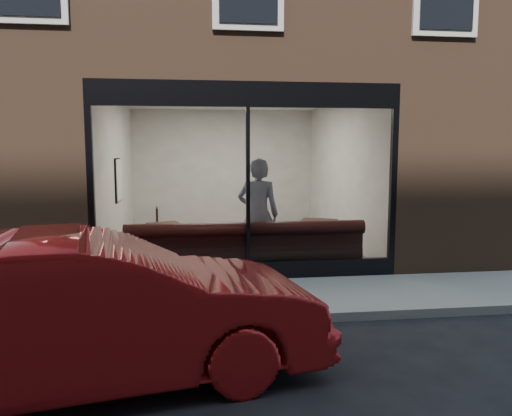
{
  "coord_description": "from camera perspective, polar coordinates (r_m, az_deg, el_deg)",
  "views": [
    {
      "loc": [
        -0.92,
        -5.91,
        2.17
      ],
      "look_at": [
        0.18,
        2.4,
        1.15
      ],
      "focal_mm": 35.0,
      "sensor_mm": 36.0,
      "label": 1
    }
  ],
  "objects": [
    {
      "name": "wall_poster",
      "position": [
        11.16,
        -15.41,
        3.1
      ],
      "size": [
        0.02,
        0.66,
        0.89
      ],
      "primitive_type": "cube",
      "color": "white",
      "rests_on": "cafe_wall_left"
    },
    {
      "name": "cafe_wall_right",
      "position": [
        11.45,
        9.84,
        4.01
      ],
      "size": [
        0.0,
        6.0,
        6.0
      ],
      "primitive_type": "plane",
      "rotation": [
        1.57,
        0.0,
        -1.57
      ],
      "color": "beige",
      "rests_on": "ground"
    },
    {
      "name": "ground",
      "position": [
        6.37,
        1.26,
        -12.97
      ],
      "size": [
        120.0,
        120.0,
        0.0
      ],
      "primitive_type": "plane",
      "color": "black",
      "rests_on": "ground"
    },
    {
      "name": "host_building_pier_left",
      "position": [
        14.21,
        -19.05,
        4.29
      ],
      "size": [
        2.5,
        12.0,
        3.2
      ],
      "primitive_type": "cube",
      "color": "brown",
      "rests_on": "ground"
    },
    {
      "name": "host_building_pier_right",
      "position": [
        14.69,
        11.06,
        4.62
      ],
      "size": [
        2.5,
        12.0,
        3.2
      ],
      "primitive_type": "cube",
      "color": "brown",
      "rests_on": "ground"
    },
    {
      "name": "storefront_header",
      "position": [
        8.06,
        -0.96,
        12.88
      ],
      "size": [
        5.0,
        0.1,
        0.4
      ],
      "primitive_type": "cube",
      "color": "black",
      "rests_on": "host_building_upper"
    },
    {
      "name": "storefront_glass",
      "position": [
        8.01,
        -0.91,
        2.53
      ],
      "size": [
        4.8,
        0.0,
        4.8
      ],
      "primitive_type": "plane",
      "rotation": [
        1.57,
        0.0,
        0.0
      ],
      "color": "white",
      "rests_on": "storefront_kick"
    },
    {
      "name": "storefront_mullion",
      "position": [
        8.04,
        -0.93,
        2.54
      ],
      "size": [
        0.06,
        0.1,
        2.5
      ],
      "primitive_type": "cube",
      "color": "black",
      "rests_on": "storefront_kick"
    },
    {
      "name": "cafe_floor",
      "position": [
        11.16,
        -2.66,
        -4.14
      ],
      "size": [
        6.0,
        6.0,
        0.0
      ],
      "primitive_type": "plane",
      "color": "#2D2D30",
      "rests_on": "ground"
    },
    {
      "name": "host_building_backfill",
      "position": [
        16.95,
        -4.42,
        5.03
      ],
      "size": [
        5.0,
        6.0,
        3.2
      ],
      "primitive_type": "cube",
      "color": "brown",
      "rests_on": "ground"
    },
    {
      "name": "cafe_wall_left",
      "position": [
        11.04,
        -15.72,
        3.75
      ],
      "size": [
        0.0,
        6.0,
        6.0
      ],
      "primitive_type": "plane",
      "rotation": [
        1.57,
        0.0,
        1.57
      ],
      "color": "beige",
      "rests_on": "ground"
    },
    {
      "name": "banquette",
      "position": [
        8.64,
        -1.22,
        -6.05
      ],
      "size": [
        4.0,
        0.55,
        0.45
      ],
      "primitive_type": "cube",
      "color": "#391614",
      "rests_on": "cafe_floor"
    },
    {
      "name": "cafe_table_left",
      "position": [
        9.41,
        -10.37,
        -1.89
      ],
      "size": [
        0.72,
        0.72,
        0.04
      ],
      "primitive_type": "cube",
      "rotation": [
        0.0,
        0.0,
        0.32
      ],
      "color": "black",
      "rests_on": "cafe_floor"
    },
    {
      "name": "person",
      "position": [
        8.76,
        0.24,
        -0.76
      ],
      "size": [
        0.8,
        0.61,
        1.98
      ],
      "primitive_type": "imported",
      "rotation": [
        0.0,
        0.0,
        2.94
      ],
      "color": "#90A4C3",
      "rests_on": "cafe_floor"
    },
    {
      "name": "parked_car",
      "position": [
        4.83,
        -18.15,
        -11.11
      ],
      "size": [
        4.46,
        2.28,
        1.4
      ],
      "primitive_type": "imported",
      "rotation": [
        0.0,
        0.0,
        1.77
      ],
      "color": "#A91617",
      "rests_on": "ground"
    },
    {
      "name": "storefront_kick",
      "position": [
        8.27,
        -0.92,
        -7.18
      ],
      "size": [
        5.0,
        0.1,
        0.3
      ],
      "primitive_type": "cube",
      "color": "black",
      "rests_on": "ground"
    },
    {
      "name": "cafe_chair_left",
      "position": [
        10.46,
        -12.23,
        -3.82
      ],
      "size": [
        0.43,
        0.43,
        0.04
      ],
      "primitive_type": "cube",
      "rotation": [
        0.0,
        0.0,
        3.22
      ],
      "color": "black",
      "rests_on": "cafe_floor"
    },
    {
      "name": "kerb_near",
      "position": [
        6.3,
        1.34,
        -12.61
      ],
      "size": [
        40.0,
        0.1,
        0.12
      ],
      "primitive_type": "cube",
      "color": "gray",
      "rests_on": "ground"
    },
    {
      "name": "cafe_ceiling",
      "position": [
        11.0,
        -2.76,
        12.28
      ],
      "size": [
        6.0,
        6.0,
        0.0
      ],
      "primitive_type": "plane",
      "rotation": [
        3.14,
        0.0,
        0.0
      ],
      "color": "white",
      "rests_on": "host_building_upper"
    },
    {
      "name": "cafe_table_right",
      "position": [
        9.72,
        7.15,
        -1.55
      ],
      "size": [
        0.88,
        0.88,
        0.04
      ],
      "primitive_type": "cube",
      "rotation": [
        0.0,
        0.0,
        -0.41
      ],
      "color": "black",
      "rests_on": "cafe_floor"
    },
    {
      "name": "sidewalk_near",
      "position": [
        7.3,
        0.05,
        -10.27
      ],
      "size": [
        40.0,
        2.0,
        0.01
      ],
      "primitive_type": "cube",
      "color": "gray",
      "rests_on": "ground"
    },
    {
      "name": "cafe_wall_back",
      "position": [
        13.95,
        -3.74,
        4.62
      ],
      "size": [
        5.0,
        0.0,
        5.0
      ],
      "primitive_type": "plane",
      "rotation": [
        1.57,
        0.0,
        0.0
      ],
      "color": "beige",
      "rests_on": "ground"
    }
  ]
}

